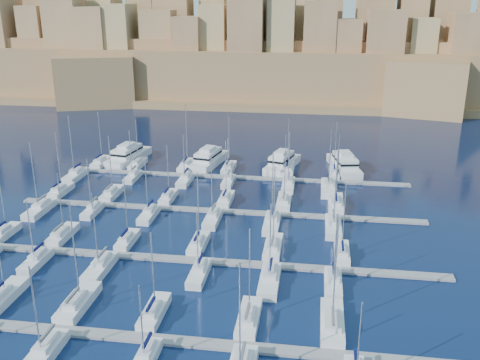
% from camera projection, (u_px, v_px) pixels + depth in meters
% --- Properties ---
extents(ground, '(600.00, 600.00, 0.00)m').
position_uv_depth(ground, '(207.00, 232.00, 100.50)').
color(ground, black).
rests_on(ground, ground).
extents(pontoon_near, '(84.00, 2.00, 0.40)m').
position_uv_depth(pontoon_near, '(153.00, 339.00, 68.61)').
color(pontoon_near, slate).
rests_on(pontoon_near, ground).
extents(pontoon_mid_near, '(84.00, 2.00, 0.40)m').
position_uv_depth(pontoon_mid_near, '(192.00, 260.00, 89.20)').
color(pontoon_mid_near, slate).
rests_on(pontoon_mid_near, ground).
extents(pontoon_mid_far, '(84.00, 2.00, 0.40)m').
position_uv_depth(pontoon_mid_far, '(216.00, 211.00, 109.79)').
color(pontoon_mid_far, slate).
rests_on(pontoon_mid_far, ground).
extents(pontoon_far, '(84.00, 2.00, 0.40)m').
position_uv_depth(pontoon_far, '(233.00, 177.00, 130.39)').
color(pontoon_far, slate).
rests_on(pontoon_far, ground).
extents(sailboat_1, '(2.96, 9.87, 13.44)m').
position_uv_depth(sailboat_1, '(3.00, 297.00, 77.17)').
color(sailboat_1, silver).
rests_on(sailboat_1, ground).
extents(sailboat_2, '(3.04, 10.13, 16.30)m').
position_uv_depth(sailboat_2, '(78.00, 303.00, 75.73)').
color(sailboat_2, silver).
rests_on(sailboat_2, ground).
extents(sailboat_3, '(2.60, 8.67, 12.76)m').
position_uv_depth(sailboat_3, '(154.00, 312.00, 73.52)').
color(sailboat_3, silver).
rests_on(sailboat_3, ground).
extents(sailboat_4, '(2.78, 9.28, 14.02)m').
position_uv_depth(sailboat_4, '(249.00, 319.00, 72.00)').
color(sailboat_4, silver).
rests_on(sailboat_4, ground).
extents(sailboat_5, '(3.09, 10.28, 15.74)m').
position_uv_depth(sailboat_5, '(332.00, 323.00, 70.94)').
color(sailboat_5, silver).
rests_on(sailboat_5, ground).
extents(sailboat_8, '(2.69, 8.97, 13.21)m').
position_uv_depth(sailboat_8, '(44.00, 353.00, 65.05)').
color(sailboat_8, silver).
rests_on(sailboat_8, ground).
extents(sailboat_9, '(2.27, 7.57, 11.31)m').
position_uv_depth(sailboat_9, '(145.00, 359.00, 63.98)').
color(sailboat_9, silver).
rests_on(sailboat_9, ground).
extents(sailboat_12, '(2.29, 7.62, 12.76)m').
position_uv_depth(sailboat_12, '(5.00, 232.00, 98.40)').
color(sailboat_12, silver).
rests_on(sailboat_12, ground).
extents(sailboat_13, '(2.68, 8.93, 12.65)m').
position_uv_depth(sailboat_13, '(63.00, 235.00, 97.51)').
color(sailboat_13, silver).
rests_on(sailboat_13, ground).
extents(sailboat_14, '(2.36, 7.85, 12.97)m').
position_uv_depth(sailboat_14, '(127.00, 240.00, 95.31)').
color(sailboat_14, silver).
rests_on(sailboat_14, ground).
extents(sailboat_15, '(2.58, 8.61, 14.11)m').
position_uv_depth(sailboat_15, '(198.00, 244.00, 93.89)').
color(sailboat_15, silver).
rests_on(sailboat_15, ground).
extents(sailboat_16, '(2.85, 9.51, 15.67)m').
position_uv_depth(sailboat_16, '(273.00, 247.00, 92.51)').
color(sailboat_16, silver).
rests_on(sailboat_16, ground).
extents(sailboat_17, '(2.51, 8.37, 13.45)m').
position_uv_depth(sailboat_17, '(342.00, 253.00, 90.39)').
color(sailboat_17, silver).
rests_on(sailboat_17, ground).
extents(sailboat_19, '(2.41, 8.03, 11.88)m').
position_uv_depth(sailboat_19, '(36.00, 261.00, 87.86)').
color(sailboat_19, silver).
rests_on(sailboat_19, ground).
extents(sailboat_20, '(2.81, 9.38, 13.96)m').
position_uv_depth(sailboat_20, '(100.00, 267.00, 85.68)').
color(sailboat_20, silver).
rests_on(sailboat_20, ground).
extents(sailboat_21, '(2.52, 8.40, 11.66)m').
position_uv_depth(sailboat_21, '(199.00, 273.00, 83.94)').
color(sailboat_21, silver).
rests_on(sailboat_21, ground).
extents(sailboat_22, '(2.96, 9.86, 13.86)m').
position_uv_depth(sailboat_22, '(270.00, 280.00, 81.73)').
color(sailboat_22, silver).
rests_on(sailboat_22, ground).
extents(sailboat_23, '(2.62, 8.73, 12.58)m').
position_uv_depth(sailboat_23, '(333.00, 283.00, 80.95)').
color(sailboat_23, silver).
rests_on(sailboat_23, ground).
extents(sailboat_24, '(2.66, 8.86, 14.42)m').
position_uv_depth(sailboat_24, '(61.00, 191.00, 119.58)').
color(sailboat_24, silver).
rests_on(sailboat_24, ground).
extents(sailboat_25, '(2.68, 8.93, 13.94)m').
position_uv_depth(sailboat_25, '(112.00, 193.00, 117.97)').
color(sailboat_25, silver).
rests_on(sailboat_25, ground).
extents(sailboat_26, '(2.44, 8.14, 12.54)m').
position_uv_depth(sailboat_26, '(168.00, 197.00, 115.85)').
color(sailboat_26, silver).
rests_on(sailboat_26, ground).
extents(sailboat_27, '(2.64, 8.79, 13.86)m').
position_uv_depth(sailboat_27, '(226.00, 199.00, 114.42)').
color(sailboat_27, silver).
rests_on(sailboat_27, ground).
extents(sailboat_28, '(2.87, 9.57, 15.55)m').
position_uv_depth(sailboat_28, '(284.00, 202.00, 113.07)').
color(sailboat_28, silver).
rests_on(sailboat_28, ground).
extents(sailboat_29, '(3.13, 10.42, 15.82)m').
position_uv_depth(sailboat_29, '(336.00, 204.00, 111.98)').
color(sailboat_29, silver).
rests_on(sailboat_29, ground).
extents(sailboat_30, '(2.89, 9.63, 15.36)m').
position_uv_depth(sailboat_30, '(40.00, 209.00, 109.15)').
color(sailboat_30, silver).
rests_on(sailboat_30, ground).
extents(sailboat_31, '(2.26, 7.55, 12.17)m').
position_uv_depth(sailboat_31, '(93.00, 210.00, 108.63)').
color(sailboat_31, silver).
rests_on(sailboat_31, ground).
extents(sailboat_32, '(2.51, 8.38, 13.12)m').
position_uv_depth(sailboat_32, '(149.00, 214.00, 106.60)').
color(sailboat_32, silver).
rests_on(sailboat_32, ground).
extents(sailboat_33, '(2.65, 8.85, 13.98)m').
position_uv_depth(sailboat_33, '(213.00, 218.00, 104.60)').
color(sailboat_33, silver).
rests_on(sailboat_33, ground).
extents(sailboat_34, '(2.94, 9.79, 15.36)m').
position_uv_depth(sailboat_34, '(272.00, 223.00, 102.57)').
color(sailboat_34, silver).
rests_on(sailboat_34, ground).
extents(sailboat_35, '(2.97, 9.89, 16.23)m').
position_uv_depth(sailboat_35, '(333.00, 226.00, 100.94)').
color(sailboat_35, silver).
rests_on(sailboat_35, ground).
extents(sailboat_36, '(2.78, 9.27, 14.31)m').
position_uv_depth(sailboat_36, '(101.00, 162.00, 140.28)').
color(sailboat_36, silver).
rests_on(sailboat_36, ground).
extents(sailboat_37, '(2.68, 8.95, 12.62)m').
position_uv_depth(sailboat_37, '(138.00, 164.00, 138.78)').
color(sailboat_37, silver).
rests_on(sailboat_37, ground).
extents(sailboat_38, '(2.99, 9.98, 17.16)m').
position_uv_depth(sailboat_38, '(187.00, 165.00, 137.47)').
color(sailboat_38, silver).
rests_on(sailboat_38, ground).
extents(sailboat_39, '(2.78, 9.25, 14.23)m').
position_uv_depth(sailboat_39, '(229.00, 168.00, 135.64)').
color(sailboat_39, silver).
rests_on(sailboat_39, ground).
extents(sailboat_40, '(3.15, 10.50, 13.99)m').
position_uv_depth(sailboat_40, '(287.00, 170.00, 134.18)').
color(sailboat_40, silver).
rests_on(sailboat_40, ground).
extents(sailboat_41, '(2.48, 8.25, 13.80)m').
position_uv_depth(sailboat_41, '(334.00, 173.00, 131.58)').
color(sailboat_41, silver).
rests_on(sailboat_41, ground).
extents(sailboat_42, '(2.96, 9.86, 15.87)m').
position_uv_depth(sailboat_42, '(76.00, 175.00, 129.95)').
color(sailboat_42, silver).
rests_on(sailboat_42, ground).
extents(sailboat_43, '(2.32, 7.74, 12.61)m').
position_uv_depth(sailboat_43, '(133.00, 177.00, 129.00)').
color(sailboat_43, silver).
rests_on(sailboat_43, ground).
extents(sailboat_44, '(2.62, 8.72, 12.23)m').
position_uv_depth(sailboat_44, '(185.00, 180.00, 126.76)').
color(sailboat_44, silver).
rests_on(sailboat_44, ground).
extents(sailboat_45, '(2.39, 7.97, 11.61)m').
position_uv_depth(sailboat_45, '(228.00, 181.00, 125.70)').
color(sailboat_45, silver).
rests_on(sailboat_45, ground).
extents(sailboat_46, '(2.76, 9.21, 13.74)m').
position_uv_depth(sailboat_46, '(288.00, 185.00, 123.19)').
color(sailboat_46, silver).
rests_on(sailboat_46, ground).
extents(sailboat_47, '(3.23, 10.77, 14.87)m').
position_uv_depth(sailboat_47, '(328.00, 188.00, 121.22)').
color(sailboat_47, silver).
rests_on(sailboat_47, ground).
extents(motor_yacht_a, '(7.84, 17.94, 5.25)m').
position_uv_depth(motor_yacht_a, '(128.00, 155.00, 143.20)').
color(motor_yacht_a, silver).
rests_on(motor_yacht_a, ground).
extents(motor_yacht_b, '(7.99, 17.31, 5.25)m').
position_uv_depth(motor_yacht_b, '(209.00, 159.00, 139.88)').
color(motor_yacht_b, silver).
rests_on(motor_yacht_b, ground).
extents(motor_yacht_c, '(8.89, 16.51, 5.25)m').
position_uv_depth(motor_yacht_c, '(282.00, 162.00, 136.88)').
color(motor_yacht_c, silver).
rests_on(motor_yacht_c, ground).
extents(motor_yacht_d, '(8.65, 18.31, 5.25)m').
position_uv_depth(motor_yacht_d, '(344.00, 164.00, 135.53)').
color(motor_yacht_d, silver).
rests_on(motor_yacht_d, ground).
extents(fortified_city, '(460.00, 108.95, 59.52)m').
position_uv_depth(fortified_city, '(275.00, 60.00, 241.08)').
color(fortified_city, brown).
rests_on(fortified_city, ground).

